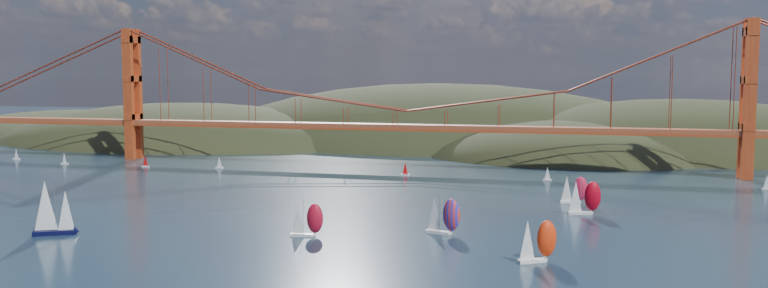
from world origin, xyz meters
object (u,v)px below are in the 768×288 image
racer_0 (306,219)px  racer_1 (537,240)px  racer_5 (573,189)px  racer_rwb (442,215)px  racer_3 (584,197)px  sloop_navy (51,208)px

racer_0 → racer_1: racer_1 is taller
racer_5 → racer_rwb: (-28.23, -49.48, 0.41)m
racer_0 → racer_3: bearing=28.1°
racer_0 → racer_1: bearing=-18.8°
racer_5 → racer_3: bearing=-88.1°
sloop_navy → racer_5: bearing=4.8°
racer_0 → racer_1: size_ratio=0.93×
racer_1 → racer_5: bearing=53.6°
sloop_navy → racer_0: bearing=-14.9°
racer_0 → racer_5: racer_5 is taller
sloop_navy → racer_5: (113.16, 72.73, -2.01)m
sloop_navy → racer_3: 128.74m
racer_0 → racer_rwb: racer_rwb is taller
racer_0 → racer_3: size_ratio=0.87×
sloop_navy → racer_rwb: (84.93, 23.25, -1.60)m
racer_0 → racer_3: 73.75m
racer_0 → racer_rwb: (28.91, 10.28, 0.44)m
sloop_navy → racer_5: sloop_navy is taller
sloop_navy → racer_3: size_ratio=1.41×
racer_0 → racer_5: size_ratio=0.99×
racer_1 → racer_5: 70.16m
racer_1 → racer_3: 53.88m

